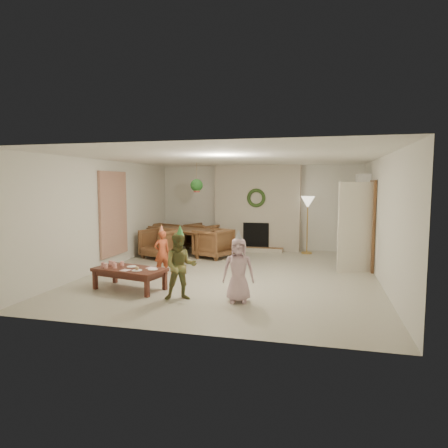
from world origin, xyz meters
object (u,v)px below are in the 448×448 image
(dining_chair_near, at_px, (160,243))
(child_plaid, at_px, (180,266))
(child_red, at_px, (162,253))
(dining_chair_far, at_px, (203,236))
(coffee_table_top, at_px, (130,270))
(dining_table, at_px, (183,241))
(dining_chair_right, at_px, (213,243))
(child_pink, at_px, (238,270))
(dining_chair_left, at_px, (161,237))

(dining_chair_near, height_order, child_plaid, child_plaid)
(dining_chair_near, height_order, child_red, child_red)
(dining_chair_far, relative_size, child_red, 0.89)
(dining_chair_far, bearing_deg, coffee_table_top, 113.07)
(dining_table, bearing_deg, child_red, -57.05)
(dining_table, relative_size, dining_chair_near, 2.34)
(dining_chair_right, bearing_deg, child_red, 8.56)
(coffee_table_top, bearing_deg, child_plaid, -6.00)
(child_plaid, bearing_deg, dining_table, 87.36)
(dining_chair_near, height_order, dining_chair_far, same)
(dining_chair_far, xyz_separation_m, child_pink, (2.12, -4.94, 0.15))
(dining_table, bearing_deg, dining_chair_far, 90.00)
(dining_chair_near, distance_m, dining_chair_right, 1.41)
(child_plaid, bearing_deg, dining_chair_right, 75.17)
(dining_chair_far, relative_size, child_plaid, 0.75)
(dining_chair_left, bearing_deg, coffee_table_top, -141.62)
(dining_table, distance_m, child_red, 2.63)
(dining_table, relative_size, coffee_table_top, 1.52)
(dining_table, height_order, coffee_table_top, dining_table)
(dining_chair_far, bearing_deg, child_pink, 136.23)
(dining_table, xyz_separation_m, dining_chair_left, (-0.81, 0.34, 0.04))
(dining_chair_far, distance_m, child_plaid, 5.19)
(dining_chair_near, xyz_separation_m, dining_chair_right, (1.35, 0.38, 0.00))
(dining_chair_near, distance_m, child_pink, 4.35)
(dining_chair_left, xyz_separation_m, coffee_table_top, (1.16, -4.21, -0.02))
(dining_chair_left, bearing_deg, dining_table, -90.00)
(dining_chair_right, bearing_deg, dining_chair_near, -51.34)
(dining_table, bearing_deg, dining_chair_near, -90.00)
(child_pink, bearing_deg, child_plaid, 176.07)
(child_pink, bearing_deg, dining_table, 110.36)
(child_plaid, bearing_deg, child_pink, -15.45)
(coffee_table_top, bearing_deg, child_red, 97.54)
(dining_table, height_order, dining_chair_left, dining_chair_left)
(child_red, bearing_deg, dining_chair_right, -147.46)
(dining_chair_near, xyz_separation_m, child_pink, (2.81, -3.32, 0.15))
(coffee_table_top, distance_m, child_pink, 2.14)
(dining_chair_far, relative_size, child_pink, 0.80)
(coffee_table_top, relative_size, child_pink, 1.22)
(dining_chair_far, distance_m, dining_chair_left, 1.24)
(dining_table, height_order, dining_chair_far, dining_chair_far)
(dining_table, distance_m, dining_chair_left, 0.88)
(dining_table, xyz_separation_m, child_red, (0.45, -2.59, 0.13))
(coffee_table_top, bearing_deg, dining_chair_near, 115.02)
(dining_table, xyz_separation_m, dining_chair_far, (0.34, 0.81, 0.04))
(dining_chair_right, relative_size, coffee_table_top, 0.65)
(dining_chair_left, xyz_separation_m, child_plaid, (2.30, -4.59, 0.18))
(coffee_table_top, bearing_deg, dining_chair_left, 117.64)
(coffee_table_top, height_order, child_plaid, child_plaid)
(dining_chair_far, height_order, coffee_table_top, dining_chair_far)
(dining_chair_left, height_order, child_plaid, child_plaid)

